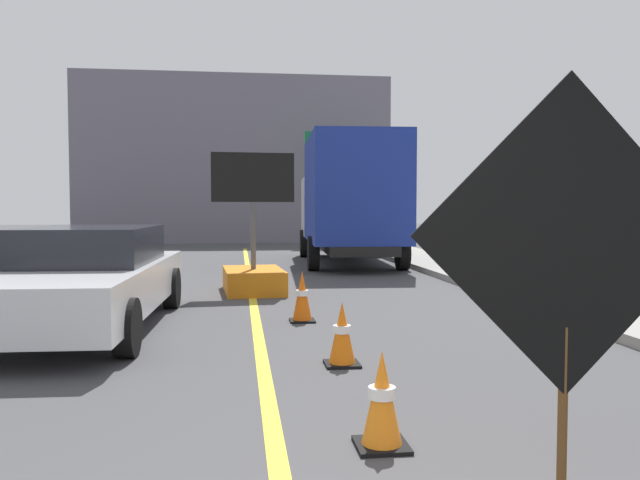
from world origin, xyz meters
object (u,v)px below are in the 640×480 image
(roadwork_sign, at_px, (567,244))
(highway_guide_sign, at_px, (350,165))
(traffic_cone_near_sign, at_px, (382,400))
(traffic_cone_mid_lane, at_px, (342,334))
(box_truck, at_px, (350,198))
(pickup_car, at_px, (88,277))
(traffic_cone_far_lane, at_px, (302,297))
(arrow_board_trailer, at_px, (253,267))

(roadwork_sign, height_order, highway_guide_sign, highway_guide_sign)
(traffic_cone_near_sign, xyz_separation_m, traffic_cone_mid_lane, (0.10, 2.28, -0.00))
(traffic_cone_mid_lane, bearing_deg, box_truck, 79.67)
(roadwork_sign, height_order, traffic_cone_near_sign, roadwork_sign)
(pickup_car, height_order, highway_guide_sign, highway_guide_sign)
(traffic_cone_mid_lane, height_order, traffic_cone_far_lane, traffic_cone_far_lane)
(highway_guide_sign, bearing_deg, traffic_cone_far_lane, -102.23)
(roadwork_sign, bearing_deg, pickup_car, 121.76)
(pickup_car, height_order, traffic_cone_far_lane, pickup_car)
(highway_guide_sign, distance_m, traffic_cone_far_lane, 18.11)
(highway_guide_sign, bearing_deg, traffic_cone_near_sign, -99.46)
(highway_guide_sign, height_order, traffic_cone_far_lane, highway_guide_sign)
(arrow_board_trailer, bearing_deg, traffic_cone_mid_lane, -82.39)
(roadwork_sign, distance_m, box_truck, 15.20)
(roadwork_sign, relative_size, highway_guide_sign, 0.47)
(box_truck, bearing_deg, highway_guide_sign, 79.87)
(box_truck, bearing_deg, pickup_car, -119.63)
(box_truck, height_order, traffic_cone_far_lane, box_truck)
(box_truck, xyz_separation_m, traffic_cone_mid_lane, (-2.12, -11.63, -1.57))
(arrow_board_trailer, relative_size, box_truck, 0.38)
(roadwork_sign, height_order, pickup_car, roadwork_sign)
(traffic_cone_near_sign, xyz_separation_m, traffic_cone_far_lane, (-0.07, 4.86, 0.03))
(arrow_board_trailer, relative_size, traffic_cone_near_sign, 4.00)
(arrow_board_trailer, height_order, highway_guide_sign, highway_guide_sign)
(traffic_cone_far_lane, bearing_deg, pickup_car, -177.55)
(roadwork_sign, xyz_separation_m, highway_guide_sign, (3.04, 23.51, 1.95))
(traffic_cone_near_sign, distance_m, traffic_cone_mid_lane, 2.29)
(traffic_cone_mid_lane, bearing_deg, roadwork_sign, -80.62)
(roadwork_sign, bearing_deg, traffic_cone_near_sign, 119.21)
(pickup_car, xyz_separation_m, traffic_cone_mid_lane, (3.10, -2.45, -0.37))
(box_truck, bearing_deg, traffic_cone_near_sign, -99.05)
(box_truck, height_order, traffic_cone_near_sign, box_truck)
(roadwork_sign, height_order, traffic_cone_far_lane, roadwork_sign)
(box_truck, distance_m, traffic_cone_mid_lane, 11.93)
(pickup_car, distance_m, traffic_cone_mid_lane, 3.97)
(pickup_car, relative_size, traffic_cone_far_lane, 7.17)
(pickup_car, xyz_separation_m, traffic_cone_far_lane, (2.94, 0.13, -0.34))
(traffic_cone_near_sign, bearing_deg, arrow_board_trailer, 94.83)
(roadwork_sign, height_order, arrow_board_trailer, arrow_board_trailer)
(arrow_board_trailer, bearing_deg, traffic_cone_near_sign, -85.17)
(roadwork_sign, relative_size, traffic_cone_mid_lane, 3.48)
(traffic_cone_mid_lane, bearing_deg, traffic_cone_far_lane, 93.59)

